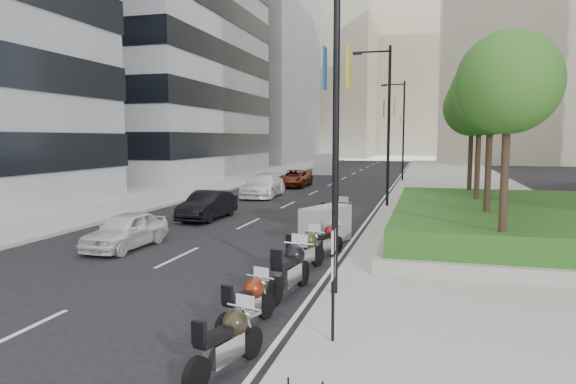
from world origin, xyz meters
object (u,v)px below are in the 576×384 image
at_px(lamp_post_2, 402,126).
at_px(motorcycle_1, 248,303).
at_px(lamp_post_1, 386,118).
at_px(parking_sign, 333,273).
at_px(motorcycle_6, 336,217).
at_px(motorcycle_3, 305,251).
at_px(car_d, 294,178).
at_px(motorcycle_0, 227,342).
at_px(car_b, 208,205).
at_px(motorcycle_2, 291,269).
at_px(motorcycle_5, 326,225).
at_px(car_a, 126,230).
at_px(delivery_van, 326,164).
at_px(car_c, 263,186).
at_px(lamp_post_0, 330,91).
at_px(motorcycle_4, 327,240).

distance_m(lamp_post_2, motorcycle_1, 37.75).
distance_m(lamp_post_1, parking_sign, 20.33).
xyz_separation_m(parking_sign, motorcycle_6, (-2.03, 11.94, -0.80)).
bearing_deg(motorcycle_3, car_d, 32.52).
height_order(parking_sign, motorcycle_0, parking_sign).
bearing_deg(car_b, motorcycle_3, -49.24).
height_order(motorcycle_1, motorcycle_2, motorcycle_2).
bearing_deg(parking_sign, motorcycle_5, 101.82).
height_order(motorcycle_6, car_a, car_a).
height_order(motorcycle_0, delivery_van, delivery_van).
relative_size(motorcycle_5, car_a, 0.65).
bearing_deg(car_c, lamp_post_0, -70.51).
bearing_deg(car_b, car_c, 93.34).
xyz_separation_m(motorcycle_3, motorcycle_6, (-0.22, 6.62, 0.05)).
bearing_deg(lamp_post_1, lamp_post_0, -90.00).
xyz_separation_m(motorcycle_1, motorcycle_6, (-0.15, 11.40, 0.12)).
bearing_deg(motorcycle_1, car_b, 42.30).
distance_m(parking_sign, motorcycle_5, 9.80).
xyz_separation_m(car_c, car_d, (0.13, 7.64, -0.08)).
height_order(motorcycle_2, motorcycle_5, motorcycle_5).
distance_m(motorcycle_5, delivery_van, 38.31).
bearing_deg(motorcycle_0, car_a, 56.68).
bearing_deg(motorcycle_3, lamp_post_1, 12.79).
xyz_separation_m(motorcycle_2, car_c, (-7.35, 20.49, 0.11)).
xyz_separation_m(lamp_post_0, motorcycle_0, (-0.87, -4.47, -4.52)).
relative_size(car_b, car_c, 0.80).
bearing_deg(car_d, motorcycle_5, -72.88).
bearing_deg(motorcycle_3, motorcycle_1, -163.67).
xyz_separation_m(motorcycle_6, car_b, (-6.63, 1.74, 0.03)).
height_order(car_a, car_c, car_c).
bearing_deg(motorcycle_1, motorcycle_4, 12.20).
height_order(lamp_post_2, car_b, lamp_post_2).
distance_m(motorcycle_5, motorcycle_6, 2.38).
relative_size(motorcycle_5, delivery_van, 0.44).
bearing_deg(car_b, parking_sign, -56.27).
bearing_deg(motorcycle_2, motorcycle_3, 12.22).
bearing_deg(motorcycle_0, lamp_post_0, 4.48).
distance_m(lamp_post_1, motorcycle_2, 17.55).
height_order(motorcycle_1, car_a, car_a).
bearing_deg(motorcycle_4, lamp_post_2, 18.01).
xyz_separation_m(motorcycle_0, car_a, (-7.23, 8.26, 0.10)).
relative_size(lamp_post_0, motorcycle_3, 4.03).
relative_size(motorcycle_5, car_c, 0.47).
height_order(lamp_post_2, motorcycle_6, lamp_post_2).
bearing_deg(car_d, car_a, -90.25).
xyz_separation_m(motorcycle_2, motorcycle_3, (-0.17, 2.29, -0.05)).
xyz_separation_m(motorcycle_0, motorcycle_5, (-0.48, 11.03, 0.14)).
height_order(lamp_post_0, car_b, lamp_post_0).
relative_size(motorcycle_5, motorcycle_6, 1.05).
distance_m(lamp_post_0, motorcycle_5, 8.00).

